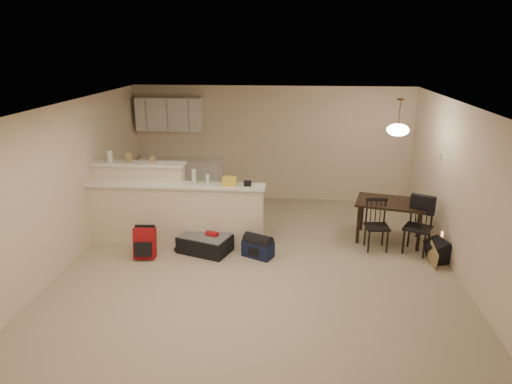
# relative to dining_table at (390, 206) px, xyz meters

# --- Properties ---
(room) EXTENTS (7.00, 7.02, 2.50)m
(room) POSITION_rel_dining_table_xyz_m (-2.20, -1.38, 0.61)
(room) COLOR #B5A68B
(room) RESTS_ON ground
(breakfast_bar) EXTENTS (3.08, 0.58, 1.39)m
(breakfast_bar) POSITION_rel_dining_table_xyz_m (-3.96, -0.39, -0.03)
(breakfast_bar) COLOR beige
(breakfast_bar) RESTS_ON ground
(upper_cabinets) EXTENTS (1.40, 0.34, 0.70)m
(upper_cabinets) POSITION_rel_dining_table_xyz_m (-4.40, 1.94, 1.26)
(upper_cabinets) COLOR white
(upper_cabinets) RESTS_ON room
(kitchen_counter) EXTENTS (1.80, 0.60, 0.90)m
(kitchen_counter) POSITION_rel_dining_table_xyz_m (-4.20, 1.81, -0.19)
(kitchen_counter) COLOR white
(kitchen_counter) RESTS_ON ground
(thermostat) EXTENTS (0.02, 0.12, 0.12)m
(thermostat) POSITION_rel_dining_table_xyz_m (0.79, 0.17, 0.86)
(thermostat) COLOR beige
(thermostat) RESTS_ON room
(jar) EXTENTS (0.10, 0.10, 0.20)m
(jar) POSITION_rel_dining_table_xyz_m (-4.87, -0.26, 0.85)
(jar) COLOR silver
(jar) RESTS_ON breakfast_bar
(cereal_box) EXTENTS (0.10, 0.07, 0.16)m
(cereal_box) POSITION_rel_dining_table_xyz_m (-4.53, -0.26, 0.83)
(cereal_box) COLOR #957E4D
(cereal_box) RESTS_ON breakfast_bar
(small_box) EXTENTS (0.08, 0.06, 0.12)m
(small_box) POSITION_rel_dining_table_xyz_m (-4.12, -0.26, 0.81)
(small_box) COLOR #957E4D
(small_box) RESTS_ON breakfast_bar
(bottle_a) EXTENTS (0.07, 0.07, 0.26)m
(bottle_a) POSITION_rel_dining_table_xyz_m (-3.36, -0.48, 0.58)
(bottle_a) COLOR silver
(bottle_a) RESTS_ON breakfast_bar
(bottle_b) EXTENTS (0.06, 0.06, 0.18)m
(bottle_b) POSITION_rel_dining_table_xyz_m (-3.13, -0.48, 0.54)
(bottle_b) COLOR silver
(bottle_b) RESTS_ON breakfast_bar
(bag_lump) EXTENTS (0.22, 0.18, 0.14)m
(bag_lump) POSITION_rel_dining_table_xyz_m (-2.76, -0.48, 0.52)
(bag_lump) COLOR #957E4D
(bag_lump) RESTS_ON breakfast_bar
(pouch) EXTENTS (0.12, 0.10, 0.08)m
(pouch) POSITION_rel_dining_table_xyz_m (-2.46, -0.48, 0.49)
(pouch) COLOR #957E4D
(pouch) RESTS_ON breakfast_bar
(dining_table) EXTENTS (1.31, 1.02, 0.72)m
(dining_table) POSITION_rel_dining_table_xyz_m (0.00, 0.00, 0.00)
(dining_table) COLOR black
(dining_table) RESTS_ON ground
(pendant_lamp) EXTENTS (0.36, 0.36, 0.62)m
(pendant_lamp) POSITION_rel_dining_table_xyz_m (0.00, 0.00, 1.35)
(pendant_lamp) COLOR brown
(pendant_lamp) RESTS_ON room
(dining_chair_near) EXTENTS (0.41, 0.39, 0.87)m
(dining_chair_near) POSITION_rel_dining_table_xyz_m (-0.28, -0.41, -0.20)
(dining_chair_near) COLOR black
(dining_chair_near) RESTS_ON ground
(dining_chair_far) EXTENTS (0.55, 0.54, 0.94)m
(dining_chair_far) POSITION_rel_dining_table_xyz_m (0.37, -0.49, -0.17)
(dining_chair_far) COLOR black
(dining_chair_far) RESTS_ON ground
(suitcase) EXTENTS (0.95, 0.77, 0.28)m
(suitcase) POSITION_rel_dining_table_xyz_m (-3.15, -0.77, -0.50)
(suitcase) COLOR black
(suitcase) RESTS_ON ground
(red_backpack) EXTENTS (0.35, 0.24, 0.51)m
(red_backpack) POSITION_rel_dining_table_xyz_m (-4.08, -1.06, -0.38)
(red_backpack) COLOR maroon
(red_backpack) RESTS_ON ground
(navy_duffel) EXTENTS (0.55, 0.45, 0.27)m
(navy_duffel) POSITION_rel_dining_table_xyz_m (-2.25, -0.87, -0.50)
(navy_duffel) COLOR #131C3D
(navy_duffel) RESTS_ON ground
(black_daypack) EXTENTS (0.37, 0.44, 0.34)m
(black_daypack) POSITION_rel_dining_table_xyz_m (0.65, -0.77, -0.47)
(black_daypack) COLOR black
(black_daypack) RESTS_ON ground
(cardboard_sheet) EXTENTS (0.03, 0.42, 0.32)m
(cardboard_sheet) POSITION_rel_dining_table_xyz_m (0.52, -0.95, -0.48)
(cardboard_sheet) COLOR #957E4D
(cardboard_sheet) RESTS_ON ground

